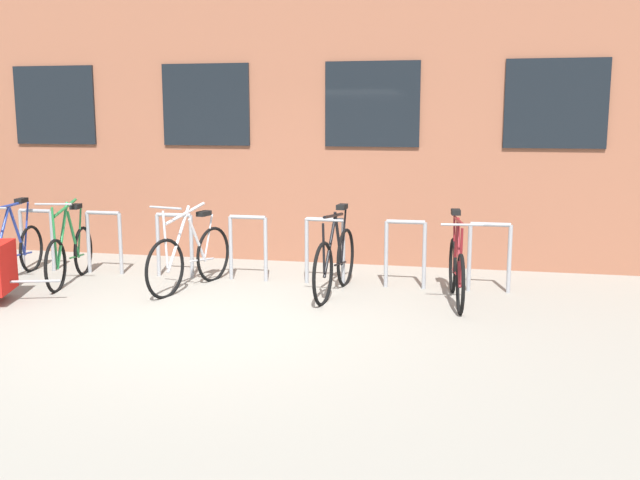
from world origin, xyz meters
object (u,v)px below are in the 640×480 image
object	(u,v)px
bicycle_blue	(12,251)
bicycle_silver	(190,257)
bicycle_maroon	(456,269)
bicycle_black	(335,261)
bicycle_green	(70,253)

from	to	relation	value
bicycle_blue	bicycle_silver	distance (m)	2.43
bicycle_maroon	bicycle_black	world-z (taller)	bicycle_black
bicycle_blue	bicycle_black	size ratio (longest dim) A/B	0.98
bicycle_silver	bicycle_maroon	size ratio (longest dim) A/B	1.02
bicycle_green	bicycle_maroon	world-z (taller)	bicycle_green
bicycle_blue	bicycle_black	xyz separation A→B (m)	(4.20, 0.10, 0.02)
bicycle_black	bicycle_green	bearing A→B (deg)	-178.46
bicycle_green	bicycle_silver	xyz separation A→B (m)	(1.61, 0.00, 0.01)
bicycle_blue	bicycle_maroon	size ratio (longest dim) A/B	1.02
bicycle_blue	bicycle_black	distance (m)	4.21
bicycle_maroon	bicycle_black	bearing A→B (deg)	177.94
bicycle_blue	bicycle_green	size ratio (longest dim) A/B	1.03
bicycle_green	bicycle_black	xyz separation A→B (m)	(3.39, 0.09, 0.02)
bicycle_blue	bicycle_black	world-z (taller)	bicycle_black
bicycle_green	bicycle_maroon	size ratio (longest dim) A/B	0.99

